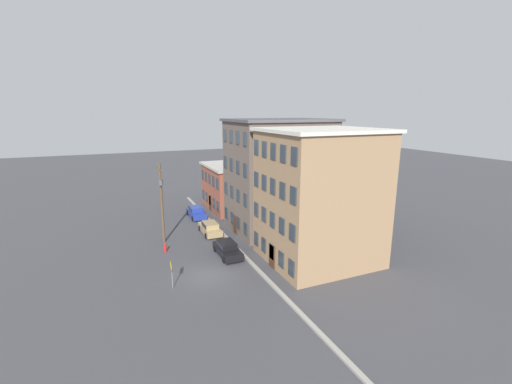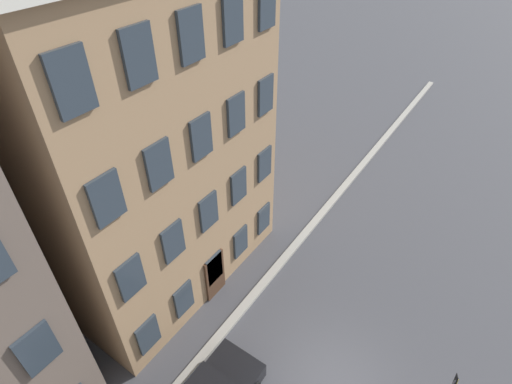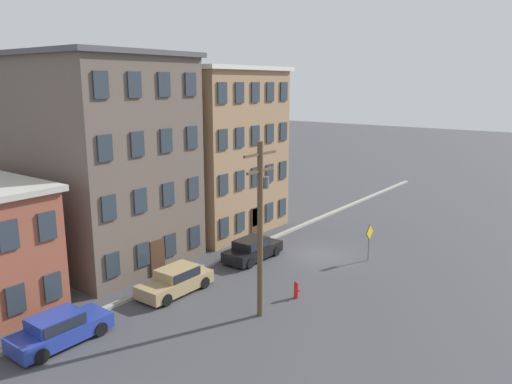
# 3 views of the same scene
# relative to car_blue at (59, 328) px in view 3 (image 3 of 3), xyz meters

# --- Properties ---
(ground_plane) EXTENTS (200.00, 200.00, 0.00)m
(ground_plane) POSITION_rel_car_blue_xyz_m (17.23, -3.29, -0.75)
(ground_plane) COLOR #424247
(kerb_strip) EXTENTS (56.00, 0.36, 0.16)m
(kerb_strip) POSITION_rel_car_blue_xyz_m (17.23, 1.21, -0.67)
(kerb_strip) COLOR #9E998E
(kerb_strip) RESTS_ON ground_plane
(apartment_midblock) EXTENTS (9.10, 11.65, 13.21)m
(apartment_midblock) POSITION_rel_car_blue_xyz_m (8.18, 8.27, 5.87)
(apartment_midblock) COLOR #66564C
(apartment_midblock) RESTS_ON ground_plane
(apartment_far) EXTENTS (9.54, 10.20, 12.57)m
(apartment_far) POSITION_rel_car_blue_xyz_m (17.96, 7.54, 5.55)
(apartment_far) COLOR #9E7A56
(apartment_far) RESTS_ON ground_plane
(car_blue) EXTENTS (4.40, 1.92, 1.43)m
(car_blue) POSITION_rel_car_blue_xyz_m (0.00, 0.00, 0.00)
(car_blue) COLOR #233899
(car_blue) RESTS_ON ground_plane
(car_tan) EXTENTS (4.40, 1.92, 1.43)m
(car_tan) POSITION_rel_car_blue_xyz_m (7.05, -0.09, 0.00)
(car_tan) COLOR tan
(car_tan) RESTS_ON ground_plane
(car_black) EXTENTS (4.40, 1.92, 1.43)m
(car_black) POSITION_rel_car_blue_xyz_m (13.78, -0.25, 0.00)
(car_black) COLOR black
(car_black) RESTS_ON ground_plane
(caution_sign) EXTENTS (1.06, 0.08, 2.47)m
(caution_sign) POSITION_rel_car_blue_xyz_m (18.18, -6.45, 0.90)
(caution_sign) COLOR slate
(caution_sign) RESTS_ON ground_plane
(utility_pole) EXTENTS (2.40, 0.44, 8.75)m
(utility_pole) POSITION_rel_car_blue_xyz_m (7.64, -5.48, 4.18)
(utility_pole) COLOR brown
(utility_pole) RESTS_ON ground_plane
(fire_hydrant) EXTENTS (0.24, 0.34, 0.96)m
(fire_hydrant) POSITION_rel_car_blue_xyz_m (10.44, -5.81, -0.27)
(fire_hydrant) COLOR red
(fire_hydrant) RESTS_ON ground_plane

